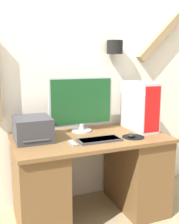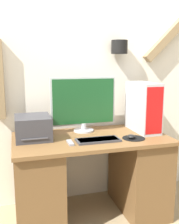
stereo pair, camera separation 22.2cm
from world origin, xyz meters
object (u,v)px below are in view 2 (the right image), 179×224
(computer_tower, at_px, (143,107))
(printer, at_px, (33,128))
(remote_control, at_px, (70,143))
(keyboard, at_px, (98,140))
(mouse, at_px, (131,137))
(monitor, at_px, (83,103))

(computer_tower, xyz_separation_m, printer, (-1.01, 0.02, -0.13))
(remote_control, bearing_deg, keyboard, 1.02)
(keyboard, distance_m, mouse, 0.29)
(computer_tower, bearing_deg, mouse, -134.39)
(monitor, distance_m, computer_tower, 0.56)
(keyboard, distance_m, computer_tower, 0.58)
(mouse, relative_size, remote_control, 0.53)
(mouse, height_order, computer_tower, computer_tower)
(keyboard, height_order, mouse, mouse)
(keyboard, bearing_deg, printer, 156.28)
(keyboard, xyz_separation_m, computer_tower, (0.50, 0.20, 0.22))
(mouse, bearing_deg, keyboard, 175.92)
(keyboard, height_order, printer, printer)
(mouse, bearing_deg, printer, 162.99)
(monitor, bearing_deg, computer_tower, -14.52)
(keyboard, height_order, remote_control, keyboard)
(remote_control, bearing_deg, computer_tower, 15.57)
(printer, xyz_separation_m, remote_control, (0.27, -0.23, -0.09))
(keyboard, relative_size, mouse, 4.99)
(keyboard, xyz_separation_m, printer, (-0.50, 0.22, 0.09))
(keyboard, bearing_deg, remote_control, -178.98)
(monitor, xyz_separation_m, keyboard, (0.03, -0.34, -0.26))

